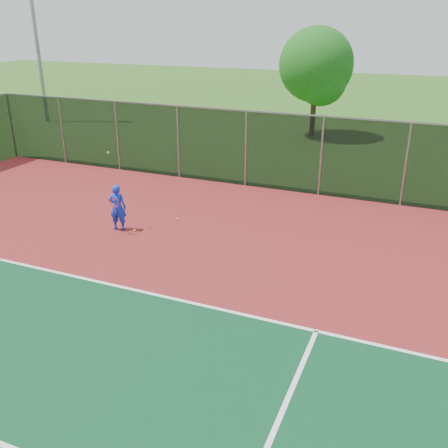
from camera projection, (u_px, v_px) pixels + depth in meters
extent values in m
plane|color=#295718|center=(168.00, 397.00, 8.95)|extent=(120.00, 120.00, 0.00)
cube|color=maroon|center=(213.00, 336.00, 10.65)|extent=(30.00, 20.00, 0.02)
cube|color=white|center=(316.00, 331.00, 10.79)|extent=(22.00, 0.10, 0.00)
cube|color=black|center=(321.00, 157.00, 18.61)|extent=(30.00, 0.04, 3.00)
cube|color=gray|center=(324.00, 116.00, 18.03)|extent=(30.00, 0.06, 0.06)
imported|color=#1631D4|center=(118.00, 207.00, 15.74)|extent=(0.62, 0.49, 1.50)
cylinder|color=black|center=(117.00, 211.00, 15.47)|extent=(0.03, 0.15, 0.27)
torus|color=#A51414|center=(115.00, 203.00, 15.27)|extent=(0.30, 0.13, 0.29)
sphere|color=#D0DE19|center=(108.00, 152.00, 15.25)|extent=(0.07, 0.07, 0.07)
sphere|color=#D0DE19|center=(177.00, 219.00, 16.77)|extent=(0.07, 0.07, 0.07)
sphere|color=#D0DE19|center=(113.00, 216.00, 17.00)|extent=(0.07, 0.07, 0.07)
sphere|color=#D0DE19|center=(110.00, 186.00, 20.01)|extent=(0.07, 0.07, 0.07)
sphere|color=#D0DE19|center=(135.00, 230.00, 15.84)|extent=(0.07, 0.07, 0.07)
cylinder|color=gray|center=(36.00, 33.00, 30.91)|extent=(0.24, 0.24, 10.96)
cylinder|color=#332012|center=(313.00, 116.00, 28.36)|extent=(0.30, 0.30, 2.29)
sphere|color=#165316|center=(316.00, 65.00, 27.29)|extent=(4.08, 4.08, 4.08)
sphere|color=#165316|center=(321.00, 80.00, 27.19)|extent=(2.80, 2.80, 2.80)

